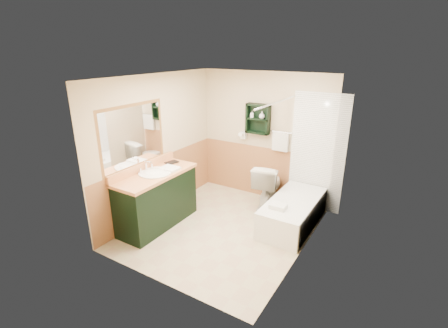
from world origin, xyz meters
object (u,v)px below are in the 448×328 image
vanity_book (169,156)px  soap_bottle_a (252,116)px  hair_dryer (244,135)px  toilet (268,185)px  bathtub (293,212)px  wall_shelf (258,119)px  soap_bottle_b (262,116)px  vanity (157,199)px

vanity_book → soap_bottle_a: bearing=67.7°
hair_dryer → soap_bottle_a: bearing=-9.5°
hair_dryer → toilet: hair_dryer is taller
soap_bottle_a → bathtub: bearing=-31.4°
wall_shelf → hair_dryer: bearing=175.2°
soap_bottle_b → soap_bottle_a: bearing=180.0°
vanity → soap_bottle_b: 2.37m
hair_dryer → vanity_book: (-0.76, -1.32, -0.18)m
hair_dryer → vanity: bearing=-107.8°
wall_shelf → vanity_book: size_ratio=2.59×
vanity → soap_bottle_a: (0.78, 1.82, 1.14)m
soap_bottle_a → hair_dryer: bearing=170.5°
wall_shelf → hair_dryer: (-0.30, 0.02, -0.35)m
soap_bottle_b → hair_dryer: bearing=175.5°
wall_shelf → bathtub: 1.81m
wall_shelf → vanity_book: 1.76m
wall_shelf → toilet: bearing=-33.1°
vanity → wall_shelf: bearing=63.9°
toilet → soap_bottle_b: (-0.27, 0.23, 1.22)m
bathtub → vanity_book: size_ratio=7.07×
vanity_book → soap_bottle_a: 1.70m
soap_bottle_a → vanity: bearing=-113.0°
hair_dryer → bathtub: size_ratio=0.16×
toilet → soap_bottle_a: soap_bottle_a is taller
hair_dryer → vanity: (-0.59, -1.85, -0.75)m
vanity → vanity_book: vanity_book is taller
vanity_book → soap_bottle_b: (1.14, 1.29, 0.60)m
vanity → soap_bottle_b: size_ratio=10.79×
toilet → soap_bottle_b: soap_bottle_b is taller
toilet → vanity: bearing=41.5°
wall_shelf → vanity: bearing=-116.1°
wall_shelf → soap_bottle_a: 0.13m
wall_shelf → vanity: 2.31m
vanity → soap_bottle_a: bearing=67.0°
vanity_book → soap_bottle_b: bearing=62.3°
bathtub → soap_bottle_b: size_ratio=11.26×
soap_bottle_a → vanity_book: bearing=-126.1°
soap_bottle_a → wall_shelf: bearing=2.4°
hair_dryer → bathtub: (1.33, -0.73, -0.97)m
toilet → soap_bottle_b: bearing=-50.0°
bathtub → soap_bottle_a: soap_bottle_a is taller
bathtub → soap_bottle_a: (-1.14, 0.70, 1.36)m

